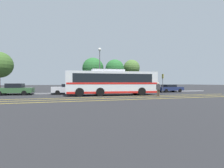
{
  "coord_description": "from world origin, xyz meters",
  "views": [
    {
      "loc": [
        -6.75,
        -21.13,
        1.59
      ],
      "look_at": [
        -0.01,
        -0.23,
        1.43
      ],
      "focal_mm": 28.0,
      "sensor_mm": 36.0,
      "label": 1
    }
  ],
  "objects_px": {
    "parked_car_0": "(14,89)",
    "tree_2": "(115,69)",
    "tree_0": "(93,68)",
    "parked_car_4": "(169,88)",
    "pedestrian_0": "(158,89)",
    "street_lamp": "(100,61)",
    "tree_3": "(132,68)",
    "parked_car_3": "(142,88)",
    "transit_bus": "(112,82)",
    "parked_car_2": "(107,89)",
    "bus_stop_sign": "(163,82)",
    "parked_car_1": "(68,89)"
  },
  "relations": [
    {
      "from": "parked_car_0",
      "to": "pedestrian_0",
      "type": "distance_m",
      "value": 18.12
    },
    {
      "from": "street_lamp",
      "to": "pedestrian_0",
      "type": "bearing_deg",
      "value": -63.66
    },
    {
      "from": "tree_0",
      "to": "parked_car_4",
      "type": "bearing_deg",
      "value": -24.19
    },
    {
      "from": "parked_car_4",
      "to": "street_lamp",
      "type": "relative_size",
      "value": 0.67
    },
    {
      "from": "parked_car_2",
      "to": "parked_car_1",
      "type": "bearing_deg",
      "value": -89.63
    },
    {
      "from": "tree_2",
      "to": "tree_3",
      "type": "relative_size",
      "value": 0.95
    },
    {
      "from": "transit_bus",
      "to": "parked_car_4",
      "type": "xyz_separation_m",
      "value": [
        11.49,
        4.05,
        -1.02
      ]
    },
    {
      "from": "transit_bus",
      "to": "street_lamp",
      "type": "height_order",
      "value": "street_lamp"
    },
    {
      "from": "parked_car_3",
      "to": "bus_stop_sign",
      "type": "height_order",
      "value": "bus_stop_sign"
    },
    {
      "from": "tree_2",
      "to": "parked_car_0",
      "type": "bearing_deg",
      "value": -168.11
    },
    {
      "from": "bus_stop_sign",
      "to": "tree_0",
      "type": "relative_size",
      "value": 0.46
    },
    {
      "from": "parked_car_2",
      "to": "pedestrian_0",
      "type": "relative_size",
      "value": 2.85
    },
    {
      "from": "parked_car_2",
      "to": "pedestrian_0",
      "type": "bearing_deg",
      "value": 26.82
    },
    {
      "from": "parked_car_0",
      "to": "pedestrian_0",
      "type": "relative_size",
      "value": 2.93
    },
    {
      "from": "parked_car_4",
      "to": "parked_car_0",
      "type": "bearing_deg",
      "value": -95.7
    },
    {
      "from": "parked_car_0",
      "to": "parked_car_1",
      "type": "distance_m",
      "value": 6.65
    },
    {
      "from": "transit_bus",
      "to": "tree_2",
      "type": "xyz_separation_m",
      "value": [
        2.92,
        7.47,
        2.27
      ]
    },
    {
      "from": "parked_car_2",
      "to": "bus_stop_sign",
      "type": "bearing_deg",
      "value": 47.21
    },
    {
      "from": "parked_car_4",
      "to": "tree_3",
      "type": "distance_m",
      "value": 7.71
    },
    {
      "from": "bus_stop_sign",
      "to": "transit_bus",
      "type": "bearing_deg",
      "value": -94.73
    },
    {
      "from": "parked_car_4",
      "to": "street_lamp",
      "type": "height_order",
      "value": "street_lamp"
    },
    {
      "from": "tree_0",
      "to": "parked_car_2",
      "type": "bearing_deg",
      "value": -79.36
    },
    {
      "from": "parked_car_4",
      "to": "pedestrian_0",
      "type": "xyz_separation_m",
      "value": [
        -6.89,
        -7.33,
        0.24
      ]
    },
    {
      "from": "bus_stop_sign",
      "to": "street_lamp",
      "type": "relative_size",
      "value": 0.39
    },
    {
      "from": "parked_car_1",
      "to": "bus_stop_sign",
      "type": "bearing_deg",
      "value": -112.78
    },
    {
      "from": "parked_car_0",
      "to": "tree_2",
      "type": "height_order",
      "value": "tree_2"
    },
    {
      "from": "bus_stop_sign",
      "to": "tree_3",
      "type": "distance_m",
      "value": 10.34
    },
    {
      "from": "tree_0",
      "to": "tree_3",
      "type": "bearing_deg",
      "value": -4.56
    },
    {
      "from": "transit_bus",
      "to": "parked_car_2",
      "type": "distance_m",
      "value": 4.29
    },
    {
      "from": "street_lamp",
      "to": "tree_3",
      "type": "height_order",
      "value": "street_lamp"
    },
    {
      "from": "street_lamp",
      "to": "tree_2",
      "type": "relative_size",
      "value": 1.28
    },
    {
      "from": "transit_bus",
      "to": "tree_3",
      "type": "height_order",
      "value": "tree_3"
    },
    {
      "from": "transit_bus",
      "to": "street_lamp",
      "type": "relative_size",
      "value": 1.65
    },
    {
      "from": "parked_car_0",
      "to": "parked_car_3",
      "type": "bearing_deg",
      "value": -86.5
    },
    {
      "from": "transit_bus",
      "to": "parked_car_0",
      "type": "bearing_deg",
      "value": -105.18
    },
    {
      "from": "tree_0",
      "to": "tree_2",
      "type": "bearing_deg",
      "value": -29.95
    },
    {
      "from": "tree_2",
      "to": "transit_bus",
      "type": "bearing_deg",
      "value": -111.33
    },
    {
      "from": "parked_car_3",
      "to": "tree_0",
      "type": "height_order",
      "value": "tree_0"
    },
    {
      "from": "parked_car_0",
      "to": "parked_car_2",
      "type": "xyz_separation_m",
      "value": [
        12.33,
        -0.22,
        -0.05
      ]
    },
    {
      "from": "parked_car_1",
      "to": "tree_0",
      "type": "relative_size",
      "value": 0.71
    },
    {
      "from": "parked_car_0",
      "to": "parked_car_4",
      "type": "relative_size",
      "value": 0.98
    },
    {
      "from": "parked_car_0",
      "to": "pedestrian_0",
      "type": "xyz_separation_m",
      "value": [
        16.42,
        -7.65,
        0.16
      ]
    },
    {
      "from": "parked_car_2",
      "to": "bus_stop_sign",
      "type": "relative_size",
      "value": 1.66
    },
    {
      "from": "parked_car_0",
      "to": "parked_car_1",
      "type": "xyz_separation_m",
      "value": [
        6.63,
        -0.46,
        -0.01
      ]
    },
    {
      "from": "pedestrian_0",
      "to": "parked_car_3",
      "type": "bearing_deg",
      "value": -83.84
    },
    {
      "from": "transit_bus",
      "to": "tree_0",
      "type": "distance_m",
      "value": 9.75
    },
    {
      "from": "tree_3",
      "to": "parked_car_4",
      "type": "bearing_deg",
      "value": -45.1
    },
    {
      "from": "street_lamp",
      "to": "tree_2",
      "type": "distance_m",
      "value": 3.46
    },
    {
      "from": "parked_car_1",
      "to": "tree_3",
      "type": "distance_m",
      "value": 13.38
    },
    {
      "from": "parked_car_0",
      "to": "tree_2",
      "type": "relative_size",
      "value": 0.84
    }
  ]
}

